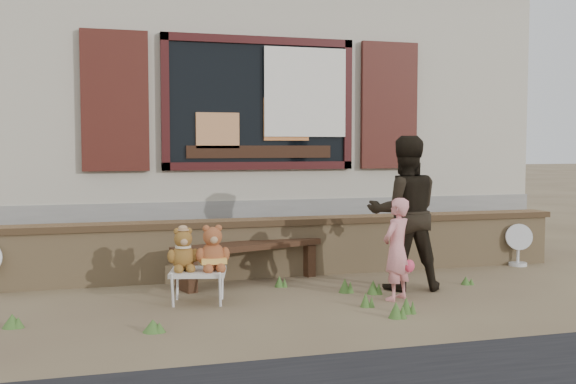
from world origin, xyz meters
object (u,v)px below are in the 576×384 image
object	(u,v)px
teddy_bear_left	(183,249)
adult	(405,213)
child	(397,249)
teddy_bear_right	(213,247)
folding_chair	(198,273)
bench	(248,253)

from	to	relation	value
teddy_bear_left	adult	size ratio (longest dim) A/B	0.26
child	adult	world-z (taller)	adult
teddy_bear_right	adult	size ratio (longest dim) A/B	0.27
folding_chair	child	size ratio (longest dim) A/B	0.61
bench	teddy_bear_left	size ratio (longest dim) A/B	4.21
adult	bench	bearing A→B (deg)	-16.58
teddy_bear_right	child	world-z (taller)	child
teddy_bear_left	adult	xyz separation A→B (m)	(2.32, 0.02, 0.28)
bench	teddy_bear_right	size ratio (longest dim) A/B	3.95
bench	teddy_bear_right	distance (m)	1.04
folding_chair	teddy_bear_right	bearing A→B (deg)	-0.00
child	teddy_bear_left	bearing A→B (deg)	-46.64
teddy_bear_left	child	xyz separation A→B (m)	(2.03, -0.42, -0.03)
child	teddy_bear_right	bearing A→B (deg)	-46.43
teddy_bear_left	bench	bearing A→B (deg)	57.38
folding_chair	bench	bearing A→B (deg)	63.73
bench	teddy_bear_left	world-z (taller)	teddy_bear_left
teddy_bear_left	teddy_bear_right	world-z (taller)	teddy_bear_right
bench	adult	world-z (taller)	adult
folding_chair	child	bearing A→B (deg)	1.38
teddy_bear_right	child	bearing A→B (deg)	1.49
folding_chair	teddy_bear_right	distance (m)	0.29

